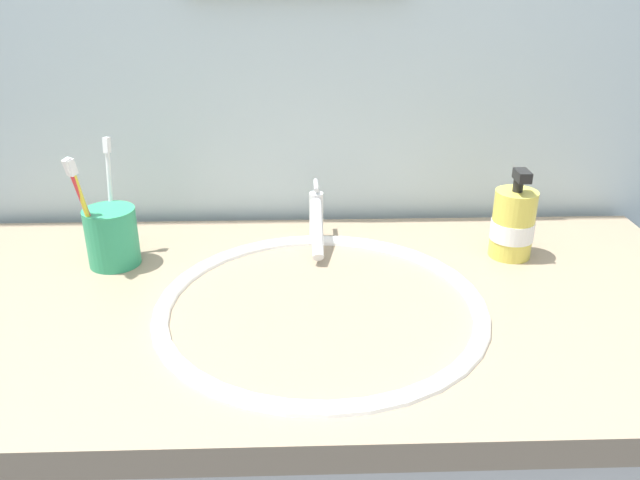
% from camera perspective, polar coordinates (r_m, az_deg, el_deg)
% --- Properties ---
extents(tiled_wall_back, '(2.42, 0.04, 2.40)m').
position_cam_1_polar(tiled_wall_back, '(1.13, -1.94, 15.90)').
color(tiled_wall_back, silver).
rests_on(tiled_wall_back, ground).
extents(sink_basin, '(0.46, 0.46, 0.10)m').
position_cam_1_polar(sink_basin, '(0.90, 0.06, -7.86)').
color(sink_basin, white).
rests_on(sink_basin, vanity_counter).
extents(faucet, '(0.02, 0.15, 0.09)m').
position_cam_1_polar(faucet, '(1.05, -0.33, 1.89)').
color(faucet, silver).
rests_on(faucet, sink_basin).
extents(toothbrush_cup, '(0.08, 0.08, 0.09)m').
position_cam_1_polar(toothbrush_cup, '(1.04, -18.34, 0.26)').
color(toothbrush_cup, '#2D9966').
rests_on(toothbrush_cup, vanity_counter).
extents(toothbrush_red, '(0.03, 0.05, 0.18)m').
position_cam_1_polar(toothbrush_red, '(0.99, -20.55, 2.84)').
color(toothbrush_red, red).
rests_on(toothbrush_red, toothbrush_cup).
extents(toothbrush_white, '(0.01, 0.04, 0.19)m').
position_cam_1_polar(toothbrush_white, '(1.05, -18.52, 4.41)').
color(toothbrush_white, white).
rests_on(toothbrush_white, toothbrush_cup).
extents(toothbrush_yellow, '(0.03, 0.04, 0.18)m').
position_cam_1_polar(toothbrush_yellow, '(0.99, -20.55, 2.78)').
color(toothbrush_yellow, yellow).
rests_on(toothbrush_yellow, toothbrush_cup).
extents(toothbrush_purple, '(0.04, 0.03, 0.17)m').
position_cam_1_polar(toothbrush_purple, '(1.01, -20.61, 2.90)').
color(toothbrush_purple, purple).
rests_on(toothbrush_purple, toothbrush_cup).
extents(soap_dispenser, '(0.07, 0.07, 0.15)m').
position_cam_1_polar(soap_dispenser, '(1.05, 17.04, 1.38)').
color(soap_dispenser, '#DBCC4C').
rests_on(soap_dispenser, vanity_counter).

